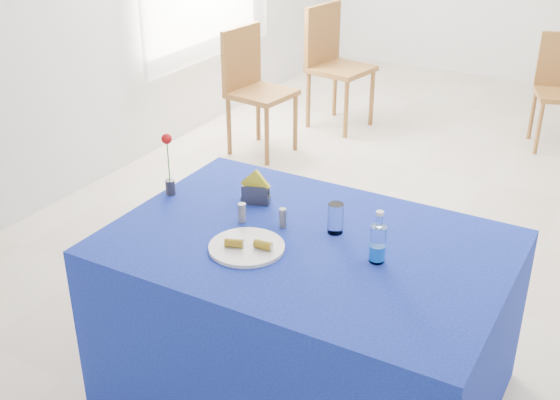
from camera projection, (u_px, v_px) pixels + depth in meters
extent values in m
plane|color=beige|center=(453.00, 226.00, 4.54)|extent=(7.00, 7.00, 0.00)
cylinder|color=white|center=(247.00, 247.00, 2.77)|extent=(0.30, 0.30, 0.01)
cylinder|color=silver|center=(336.00, 218.00, 2.87)|extent=(0.06, 0.06, 0.13)
cylinder|color=gray|center=(242.00, 213.00, 2.96)|extent=(0.03, 0.03, 0.08)
cylinder|color=#5C5C60|center=(283.00, 218.00, 2.92)|extent=(0.03, 0.03, 0.08)
cube|color=#0F1A90|center=(306.00, 318.00, 3.00)|extent=(1.60, 1.10, 0.76)
cylinder|color=white|center=(378.00, 244.00, 2.66)|extent=(0.06, 0.06, 0.15)
cylinder|color=blue|center=(377.00, 252.00, 2.68)|extent=(0.06, 0.06, 0.06)
cylinder|color=white|center=(379.00, 221.00, 2.62)|extent=(0.03, 0.03, 0.05)
cylinder|color=silver|center=(380.00, 213.00, 2.60)|extent=(0.03, 0.03, 0.01)
cube|color=#3C3C41|center=(256.00, 199.00, 3.14)|extent=(0.14, 0.09, 0.03)
cube|color=#3A3A3F|center=(254.00, 196.00, 3.10)|extent=(0.11, 0.04, 0.09)
cube|color=#3A3B3F|center=(257.00, 191.00, 3.15)|extent=(0.11, 0.04, 0.09)
cube|color=yellow|center=(255.00, 185.00, 3.10)|extent=(0.15, 0.02, 0.15)
cylinder|color=#28272D|center=(170.00, 187.00, 3.21)|extent=(0.04, 0.04, 0.07)
cylinder|color=#1B6D20|center=(169.00, 164.00, 3.16)|extent=(0.01, 0.01, 0.22)
sphere|color=#BB0C0D|center=(167.00, 139.00, 3.10)|extent=(0.05, 0.05, 0.05)
cylinder|color=olive|center=(539.00, 129.00, 5.53)|extent=(0.03, 0.03, 0.43)
cylinder|color=olive|center=(532.00, 114.00, 5.84)|extent=(0.03, 0.03, 0.43)
cylinder|color=olive|center=(267.00, 136.00, 5.33)|extent=(0.04, 0.04, 0.47)
cylinder|color=olive|center=(295.00, 122.00, 5.60)|extent=(0.04, 0.04, 0.47)
cylinder|color=olive|center=(229.00, 126.00, 5.53)|extent=(0.04, 0.04, 0.47)
cylinder|color=olive|center=(258.00, 113.00, 5.80)|extent=(0.04, 0.04, 0.47)
cube|color=olive|center=(262.00, 94.00, 5.45)|extent=(0.49, 0.49, 0.04)
cube|color=olive|center=(241.00, 57.00, 5.44)|extent=(0.09, 0.44, 0.48)
cylinder|color=olive|center=(346.00, 109.00, 5.85)|extent=(0.04, 0.04, 0.50)
cylinder|color=olive|center=(372.00, 98.00, 6.12)|extent=(0.04, 0.04, 0.50)
cylinder|color=olive|center=(308.00, 100.00, 6.07)|extent=(0.04, 0.04, 0.50)
cylinder|color=olive|center=(335.00, 89.00, 6.35)|extent=(0.04, 0.04, 0.50)
cube|color=olive|center=(341.00, 69.00, 5.98)|extent=(0.53, 0.53, 0.04)
cube|color=olive|center=(322.00, 34.00, 5.98)|extent=(0.12, 0.46, 0.51)
cylinder|color=yellow|center=(234.00, 243.00, 2.75)|extent=(0.08, 0.06, 0.03)
cylinder|color=beige|center=(243.00, 244.00, 2.75)|extent=(0.01, 0.03, 0.03)
cylinder|color=yellow|center=(263.00, 245.00, 2.74)|extent=(0.08, 0.04, 0.03)
cylinder|color=beige|center=(272.00, 247.00, 2.73)|extent=(0.01, 0.03, 0.03)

